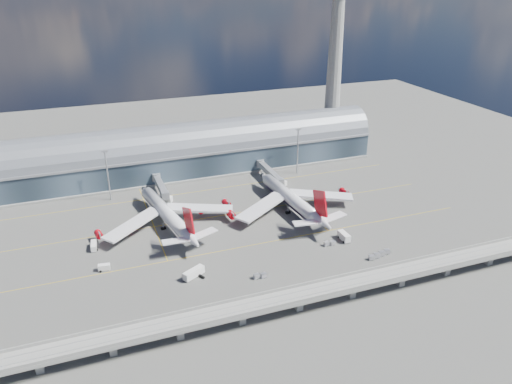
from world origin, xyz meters
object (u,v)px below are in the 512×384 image
object	(u,v)px
service_truck_4	(282,183)
cargo_train_1	(379,255)
airliner_left	(168,215)
service_truck_3	(344,236)
cargo_train_0	(260,276)
service_truck_5	(165,199)
airliner_right	(292,200)
control_tower	(335,66)
service_truck_0	(94,246)
service_truck_2	(194,273)
floodlight_mast_left	(108,174)
floodlight_mast_right	(298,150)
service_truck_1	(104,267)
cargo_train_2	(329,243)

from	to	relation	value
service_truck_4	cargo_train_1	bearing A→B (deg)	-107.33
airliner_left	service_truck_3	size ratio (longest dim) A/B	9.50
cargo_train_0	cargo_train_1	world-z (taller)	cargo_train_1
airliner_left	service_truck_5	size ratio (longest dim) A/B	9.55
cargo_train_1	airliner_right	bearing A→B (deg)	29.87
control_tower	service_truck_0	size ratio (longest dim) A/B	15.58
service_truck_5	service_truck_2	bearing A→B (deg)	-145.67
floodlight_mast_left	service_truck_0	bearing A→B (deg)	-103.65
airliner_left	airliner_right	bearing A→B (deg)	-14.35
control_tower	service_truck_2	size ratio (longest dim) A/B	11.52
cargo_train_0	service_truck_5	bearing A→B (deg)	6.32
cargo_train_0	floodlight_mast_right	bearing A→B (deg)	-40.38
control_tower	service_truck_0	world-z (taller)	control_tower
control_tower	service_truck_1	bearing A→B (deg)	-147.61
service_truck_2	cargo_train_0	size ratio (longest dim) A/B	1.69
cargo_train_2	service_truck_3	bearing A→B (deg)	-84.56
cargo_train_1	cargo_train_2	bearing A→B (deg)	56.66
floodlight_mast_left	airliner_left	world-z (taller)	floodlight_mast_left
service_truck_4	floodlight_mast_left	bearing A→B (deg)	148.25
service_truck_1	cargo_train_0	bearing A→B (deg)	-108.16
cargo_train_1	cargo_train_0	bearing A→B (deg)	99.48
service_truck_0	service_truck_2	size ratio (longest dim) A/B	0.74
floodlight_mast_left	airliner_left	xyz separation A→B (m)	(21.02, -36.84, -7.94)
airliner_left	cargo_train_2	size ratio (longest dim) A/B	12.30
airliner_right	cargo_train_0	world-z (taller)	airliner_right
cargo_train_1	cargo_train_2	distance (m)	20.43
floodlight_mast_right	cargo_train_2	distance (m)	79.94
floodlight_mast_left	floodlight_mast_right	world-z (taller)	same
service_truck_1	cargo_train_1	world-z (taller)	service_truck_1
floodlight_mast_right	service_truck_2	bearing A→B (deg)	-134.60
cargo_train_2	service_truck_5	bearing A→B (deg)	32.68
cargo_train_1	service_truck_5	bearing A→B (deg)	53.61
service_truck_5	airliner_right	bearing A→B (deg)	-82.36
floodlight_mast_right	service_truck_0	bearing A→B (deg)	-157.77
airliner_right	service_truck_4	distance (m)	29.78
airliner_right	cargo_train_2	world-z (taller)	airliner_right
floodlight_mast_left	floodlight_mast_right	size ratio (longest dim) A/B	1.00
airliner_right	service_truck_3	bearing A→B (deg)	-79.05
floodlight_mast_left	airliner_left	bearing A→B (deg)	-60.29
service_truck_1	service_truck_5	distance (m)	61.13
control_tower	airliner_left	world-z (taller)	control_tower
floodlight_mast_left	floodlight_mast_right	xyz separation A→B (m)	(100.00, 0.00, 0.00)
service_truck_0	service_truck_4	bearing A→B (deg)	24.19
service_truck_1	cargo_train_0	distance (m)	58.68
floodlight_mast_right	service_truck_3	world-z (taller)	floodlight_mast_right
airliner_left	service_truck_3	distance (m)	76.19
airliner_left	service_truck_5	world-z (taller)	airliner_left
service_truck_4	cargo_train_1	xyz separation A→B (m)	(8.11, -78.09, -0.51)
airliner_right	service_truck_4	world-z (taller)	airliner_right
airliner_right	cargo_train_0	size ratio (longest dim) A/B	12.47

